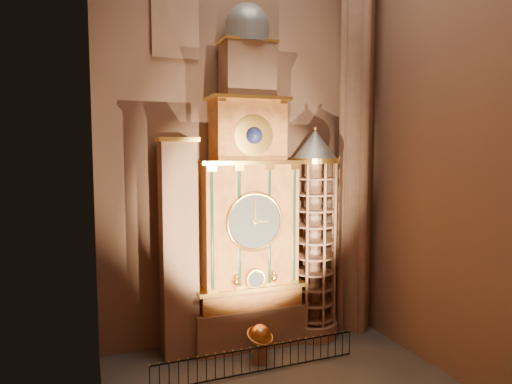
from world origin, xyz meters
name	(u,v)px	position (x,y,z in m)	size (l,w,h in m)	color
wall_back	(241,122)	(0.00, 6.00, 11.00)	(22.00, 22.00, 0.00)	brown
wall_left	(94,108)	(-7.00, 0.00, 11.00)	(22.00, 22.00, 0.00)	brown
wall_right	(440,118)	(7.00, 0.00, 11.00)	(22.00, 22.00, 0.00)	brown
astronomical_clock	(248,211)	(0.00, 4.96, 6.68)	(5.60, 2.41, 16.70)	#8C634C
portrait_tower	(179,247)	(-3.40, 4.98, 5.15)	(1.80, 1.60, 10.20)	#8C634C
stair_turret	(314,236)	(3.50, 4.70, 5.27)	(2.50, 2.50, 10.80)	#8C634C
gothic_pier	(357,124)	(6.10, 5.00, 11.00)	(2.04, 2.04, 22.00)	#8C634C
stained_glass_window	(175,1)	(-3.20, 5.92, 16.50)	(2.20, 0.14, 5.20)	navy
celestial_globe	(260,340)	(-0.17, 2.83, 1.07)	(1.53, 1.48, 1.78)	#8C634C
iron_railing	(258,360)	(-0.61, 1.91, 0.62)	(9.24, 0.24, 1.13)	black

